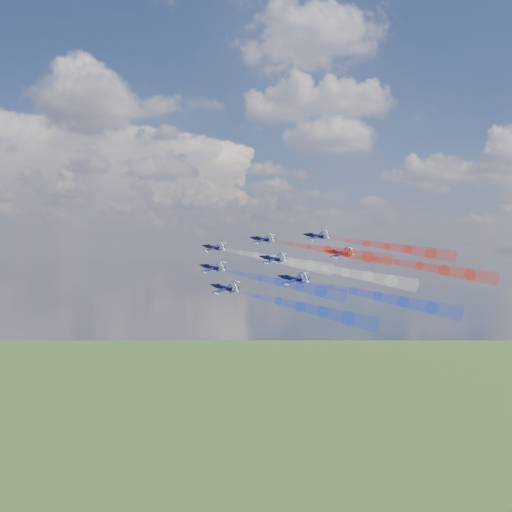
{
  "coord_description": "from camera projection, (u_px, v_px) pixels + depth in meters",
  "views": [
    {
      "loc": [
        -5.97,
        -157.45,
        144.98
      ],
      "look_at": [
        2.48,
        18.28,
        143.67
      ],
      "focal_mm": 43.13,
      "sensor_mm": 36.0,
      "label": 1
    }
  ],
  "objects": [
    {
      "name": "trail_lead",
      "position": [
        274.0,
        259.0,
        173.49
      ],
      "size": [
        30.91,
        30.29,
        9.72
      ],
      "primitive_type": null,
      "rotation": [
        0.14,
        -0.34,
        0.76
      ],
      "color": "white"
    },
    {
      "name": "trail_outer_right",
      "position": [
        387.0,
        246.0,
        170.89
      ],
      "size": [
        30.91,
        30.29,
        9.72
      ],
      "primitive_type": null,
      "rotation": [
        0.14,
        -0.34,
        0.76
      ],
      "color": "red"
    },
    {
      "name": "trail_rear_left",
      "position": [
        377.0,
        296.0,
        139.57
      ],
      "size": [
        30.91,
        30.29,
        9.72
      ],
      "primitive_type": null,
      "rotation": [
        0.14,
        -0.34,
        0.76
      ],
      "color": "blue"
    },
    {
      "name": "jet_lead",
      "position": [
        214.0,
        247.0,
        189.2
      ],
      "size": [
        13.5,
        13.41,
        6.77
      ],
      "primitive_type": null,
      "rotation": [
        0.14,
        -0.34,
        0.76
      ],
      "color": "black"
    },
    {
      "name": "trail_inner_left",
      "position": [
        279.0,
        282.0,
        156.42
      ],
      "size": [
        30.91,
        30.29,
        9.72
      ],
      "primitive_type": null,
      "rotation": [
        0.14,
        -0.34,
        0.76
      ],
      "color": "blue"
    },
    {
      "name": "jet_inner_right",
      "position": [
        262.0,
        239.0,
        187.9
      ],
      "size": [
        13.5,
        13.41,
        6.77
      ],
      "primitive_type": null,
      "rotation": [
        0.14,
        -0.34,
        0.76
      ],
      "color": "black"
    },
    {
      "name": "trail_inner_right",
      "position": [
        327.0,
        250.0,
        172.19
      ],
      "size": [
        30.91,
        30.29,
        9.72
      ],
      "primitive_type": null,
      "rotation": [
        0.14,
        -0.34,
        0.76
      ],
      "color": "red"
    },
    {
      "name": "trail_center_third",
      "position": [
        345.0,
        272.0,
        156.94
      ],
      "size": [
        30.91,
        30.29,
        9.72
      ],
      "primitive_type": null,
      "rotation": [
        0.14,
        -0.34,
        0.76
      ],
      "color": "white"
    },
    {
      "name": "jet_outer_left",
      "position": [
        225.0,
        288.0,
        155.91
      ],
      "size": [
        13.5,
        13.41,
        6.77
      ],
      "primitive_type": null,
      "rotation": [
        0.14,
        -0.34,
        0.76
      ],
      "color": "black"
    },
    {
      "name": "jet_inner_left",
      "position": [
        212.0,
        267.0,
        172.14
      ],
      "size": [
        13.5,
        13.41,
        6.77
      ],
      "primitive_type": null,
      "rotation": [
        0.14,
        -0.34,
        0.76
      ],
      "color": "black"
    },
    {
      "name": "jet_rear_left",
      "position": [
        294.0,
        279.0,
        155.29
      ],
      "size": [
        13.5,
        13.41,
        6.77
      ],
      "primitive_type": null,
      "rotation": [
        0.14,
        -0.34,
        0.76
      ],
      "color": "black"
    },
    {
      "name": "trail_outer_left",
      "position": [
        300.0,
        306.0,
        140.2
      ],
      "size": [
        30.91,
        30.29,
        9.72
      ],
      "primitive_type": null,
      "rotation": [
        0.14,
        -0.34,
        0.76
      ],
      "color": "blue"
    },
    {
      "name": "trail_rear_right",
      "position": [
        420.0,
        266.0,
        155.57
      ],
      "size": [
        30.91,
        30.29,
        9.72
      ],
      "primitive_type": null,
      "rotation": [
        0.14,
        -0.34,
        0.76
      ],
      "color": "red"
    },
    {
      "name": "jet_rear_right",
      "position": [
        340.0,
        253.0,
        171.28
      ],
      "size": [
        13.5,
        13.41,
        6.77
      ],
      "primitive_type": null,
      "rotation": [
        0.14,
        -0.34,
        0.76
      ],
      "color": "black"
    },
    {
      "name": "jet_outer_right",
      "position": [
        316.0,
        236.0,
        186.6
      ],
      "size": [
        13.5,
        13.41,
        6.77
      ],
      "primitive_type": null,
      "rotation": [
        0.14,
        -0.34,
        0.76
      ],
      "color": "black"
    },
    {
      "name": "jet_center_third",
      "position": [
        273.0,
        259.0,
        172.66
      ],
      "size": [
        13.5,
        13.41,
        6.77
      ],
      "primitive_type": null,
      "rotation": [
        0.14,
        -0.34,
        0.76
      ],
      "color": "black"
    }
  ]
}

